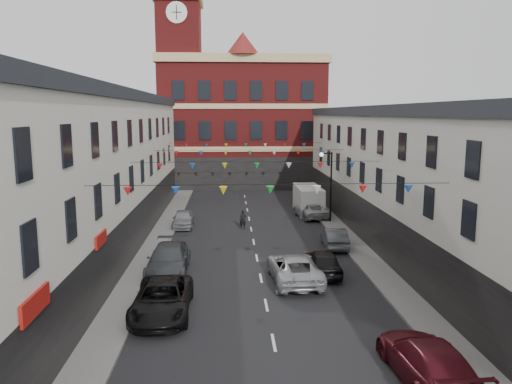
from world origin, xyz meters
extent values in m
plane|color=black|center=(0.00, 0.00, 0.00)|extent=(160.00, 160.00, 0.00)
cube|color=#605E5B|center=(-6.90, 2.00, 0.07)|extent=(1.80, 64.00, 0.15)
cube|color=#605E5B|center=(6.90, 2.00, 0.07)|extent=(1.80, 64.00, 0.15)
cube|color=silver|center=(-11.80, 1.00, 5.00)|extent=(8.00, 56.00, 10.00)
cube|color=black|center=(-11.80, 1.00, 10.35)|extent=(8.40, 56.00, 0.70)
cube|color=black|center=(-7.75, 1.00, 1.60)|extent=(0.12, 56.00, 3.20)
cube|color=beige|center=(11.80, 1.00, 4.50)|extent=(8.00, 56.00, 9.00)
cube|color=black|center=(11.80, 1.00, 9.35)|extent=(8.40, 56.00, 0.70)
cube|color=black|center=(7.75, 1.00, 1.60)|extent=(0.12, 56.00, 3.20)
cube|color=maroon|center=(0.00, 38.00, 7.50)|extent=(20.00, 12.00, 15.00)
cube|color=tan|center=(0.00, 38.00, 15.50)|extent=(20.60, 12.60, 1.00)
cone|color=maroon|center=(0.00, 33.00, 17.20)|extent=(4.00, 4.00, 2.60)
cube|color=maroon|center=(-7.50, 35.00, 12.00)|extent=(5.00, 5.00, 24.00)
cylinder|color=white|center=(-7.50, 32.45, 20.50)|extent=(2.40, 0.12, 2.40)
cube|color=#264520|center=(-4.00, 62.00, 5.00)|extent=(40.00, 14.00, 10.00)
cylinder|color=black|center=(6.80, 14.00, 3.00)|extent=(0.14, 0.14, 6.00)
cylinder|color=black|center=(6.40, 14.00, 5.90)|extent=(0.90, 0.10, 0.10)
sphere|color=beige|center=(5.95, 14.00, 5.80)|extent=(0.36, 0.36, 0.36)
imported|color=black|center=(-4.86, -4.94, 0.77)|extent=(2.60, 5.58, 1.55)
imported|color=#3A3E41|center=(-5.28, 1.19, 0.81)|extent=(2.30, 5.61, 1.63)
imported|color=gray|center=(-5.50, 13.10, 0.69)|extent=(1.74, 4.12, 1.39)
imported|color=#4D0F17|center=(5.01, -11.25, 0.79)|extent=(2.42, 5.50, 1.57)
imported|color=black|center=(3.60, 0.52, 0.74)|extent=(1.75, 4.32, 1.47)
imported|color=#46494D|center=(5.50, 6.24, 0.68)|extent=(1.68, 4.23, 1.37)
imported|color=#A6A8AA|center=(5.50, 16.23, 0.67)|extent=(2.84, 5.06, 1.34)
imported|color=#9FA1A5|center=(1.80, -0.67, 0.77)|extent=(2.79, 5.66, 1.55)
cube|color=silver|center=(5.60, 18.35, 1.23)|extent=(2.18, 5.59, 2.47)
imported|color=black|center=(-0.65, 12.11, 0.76)|extent=(0.61, 0.46, 1.53)
camera|label=1|loc=(-1.76, -26.91, 9.19)|focal=35.00mm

